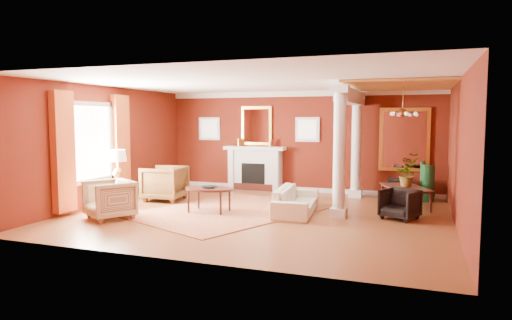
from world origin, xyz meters
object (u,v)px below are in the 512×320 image
at_px(armchair_stripe, 109,198).
at_px(dining_table, 407,191).
at_px(side_table, 118,169).
at_px(sofa, 296,196).
at_px(coffee_table, 209,190).
at_px(armchair_leopard, 164,181).

bearing_deg(armchair_stripe, dining_table, 61.57).
bearing_deg(dining_table, armchair_stripe, 96.57).
height_order(side_table, dining_table, side_table).
bearing_deg(side_table, armchair_stripe, -61.86).
height_order(sofa, side_table, side_table).
relative_size(coffee_table, side_table, 0.81).
height_order(armchair_leopard, dining_table, armchair_leopard).
height_order(sofa, armchair_stripe, armchair_stripe).
bearing_deg(sofa, side_table, 94.44).
bearing_deg(dining_table, sofa, 99.51).
bearing_deg(dining_table, coffee_table, 92.95).
xyz_separation_m(armchair_leopard, side_table, (-0.55, -1.14, 0.42)).
distance_m(sofa, coffee_table, 1.96).
bearing_deg(sofa, armchair_leopard, 77.96).
bearing_deg(armchair_leopard, sofa, 78.56).
height_order(armchair_stripe, dining_table, armchair_stripe).
distance_m(sofa, side_table, 4.26).
bearing_deg(armchair_stripe, armchair_leopard, 123.11).
height_order(armchair_leopard, armchair_stripe, armchair_leopard).
relative_size(armchair_stripe, dining_table, 0.63).
relative_size(armchair_leopard, armchair_stripe, 1.10).
bearing_deg(coffee_table, dining_table, 26.29).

